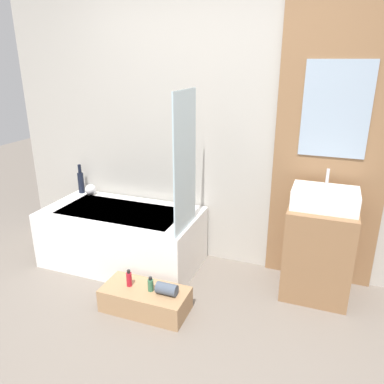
{
  "coord_description": "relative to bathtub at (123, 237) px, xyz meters",
  "views": [
    {
      "loc": [
        0.96,
        -1.6,
        1.86
      ],
      "look_at": [
        0.1,
        0.69,
        0.98
      ],
      "focal_mm": 35.0,
      "sensor_mm": 36.0,
      "label": 1
    }
  ],
  "objects": [
    {
      "name": "ground_plane",
      "position": [
        0.78,
        -1.15,
        -0.27
      ],
      "size": [
        12.0,
        12.0,
        0.0
      ],
      "primitive_type": "plane",
      "color": "slate"
    },
    {
      "name": "wall_tiled_back",
      "position": [
        0.78,
        0.43,
        1.03
      ],
      "size": [
        4.2,
        0.06,
        2.6
      ],
      "primitive_type": "cube",
      "color": "#B7B2A8",
      "rests_on": "ground_plane"
    },
    {
      "name": "wall_wood_accent",
      "position": [
        1.75,
        0.38,
        1.04
      ],
      "size": [
        0.9,
        0.04,
        2.6
      ],
      "color": "#8E6642",
      "rests_on": "ground_plane"
    },
    {
      "name": "bathtub",
      "position": [
        0.0,
        0.0,
        0.0
      ],
      "size": [
        1.45,
        0.75,
        0.53
      ],
      "color": "white",
      "rests_on": "ground_plane"
    },
    {
      "name": "glass_shower_screen",
      "position": [
        0.69,
        -0.13,
        0.82
      ],
      "size": [
        0.01,
        0.45,
        1.12
      ],
      "primitive_type": "cube",
      "color": "silver",
      "rests_on": "bathtub"
    },
    {
      "name": "wooden_step_bench",
      "position": [
        0.53,
        -0.58,
        -0.17
      ],
      "size": [
        0.67,
        0.32,
        0.19
      ],
      "primitive_type": "cube",
      "color": "#A87F56",
      "rests_on": "ground_plane"
    },
    {
      "name": "vanity_cabinet",
      "position": [
        1.75,
        0.12,
        0.12
      ],
      "size": [
        0.52,
        0.47,
        0.77
      ],
      "primitive_type": "cube",
      "color": "#8E6642",
      "rests_on": "ground_plane"
    },
    {
      "name": "sink",
      "position": [
        1.75,
        0.12,
        0.58
      ],
      "size": [
        0.49,
        0.33,
        0.29
      ],
      "color": "white",
      "rests_on": "vanity_cabinet"
    },
    {
      "name": "vase_tall_dark",
      "position": [
        -0.64,
        0.3,
        0.39
      ],
      "size": [
        0.06,
        0.06,
        0.3
      ],
      "color": "black",
      "rests_on": "bathtub"
    },
    {
      "name": "vase_round_light",
      "position": [
        -0.51,
        0.27,
        0.32
      ],
      "size": [
        0.11,
        0.11,
        0.11
      ],
      "primitive_type": "sphere",
      "color": "white",
      "rests_on": "bathtub"
    },
    {
      "name": "bottle_soap_primary",
      "position": [
        0.4,
        -0.58,
        -0.02
      ],
      "size": [
        0.04,
        0.04,
        0.14
      ],
      "color": "#B21928",
      "rests_on": "wooden_step_bench"
    },
    {
      "name": "bottle_soap_secondary",
      "position": [
        0.58,
        -0.58,
        -0.03
      ],
      "size": [
        0.04,
        0.04,
        0.12
      ],
      "color": "#38704C",
      "rests_on": "wooden_step_bench"
    },
    {
      "name": "towel_roll",
      "position": [
        0.72,
        -0.58,
        -0.04
      ],
      "size": [
        0.16,
        0.09,
        0.09
      ],
      "primitive_type": "cylinder",
      "rotation": [
        0.0,
        1.57,
        0.0
      ],
      "color": "#4C5666",
      "rests_on": "wooden_step_bench"
    }
  ]
}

